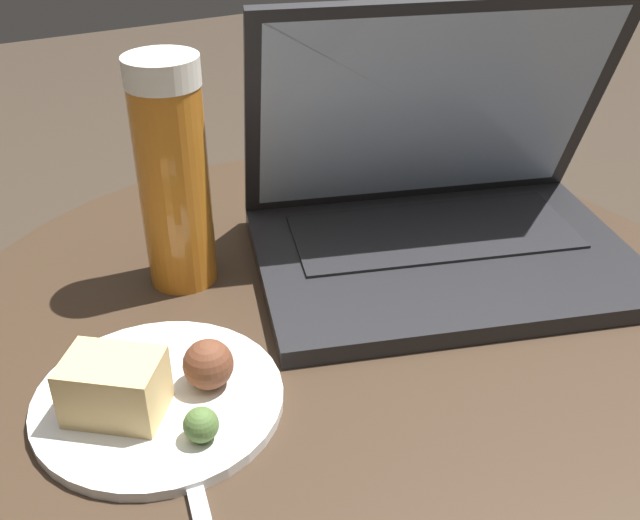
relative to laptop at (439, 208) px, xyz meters
name	(u,v)px	position (x,y,z in m)	size (l,w,h in m)	color
table	(342,421)	(-0.14, -0.06, -0.18)	(0.76, 0.76, 0.48)	#515156
laptop	(439,208)	(0.00, 0.00, 0.00)	(0.43, 0.36, 0.26)	#232326
beer_glass	(173,175)	(-0.25, 0.08, 0.06)	(0.07, 0.07, 0.22)	#C6701E
snack_plate	(153,393)	(-0.33, -0.09, -0.04)	(0.19, 0.19, 0.06)	silver
fork	(185,448)	(-0.32, -0.14, -0.05)	(0.05, 0.19, 0.01)	#B2B2B7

